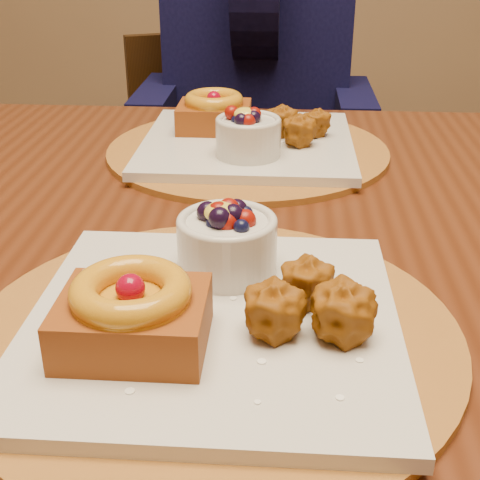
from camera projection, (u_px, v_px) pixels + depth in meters
name	position (u px, v px, depth m)	size (l,w,h in m)	color
dining_table	(236.00, 282.00, 0.75)	(1.60, 0.90, 0.76)	#3C190B
place_setting_near	(211.00, 309.00, 0.51)	(0.38, 0.38, 0.08)	#633312
place_setting_far	(246.00, 139.00, 0.90)	(0.38, 0.38, 0.08)	#633312
chair_far	(226.00, 195.00, 1.58)	(0.51, 0.51, 0.81)	black
diner	(258.00, 39.00, 1.39)	(0.47, 0.46, 0.76)	black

